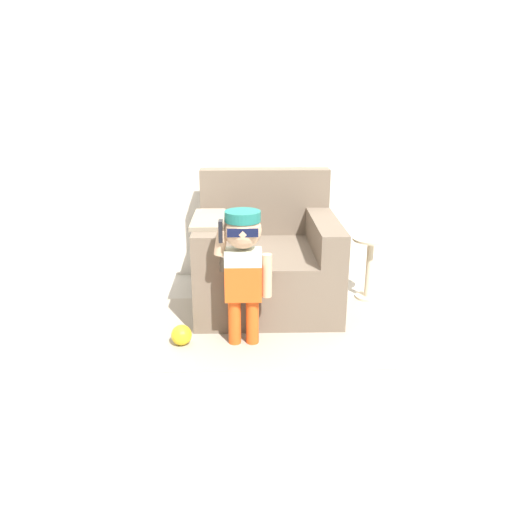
# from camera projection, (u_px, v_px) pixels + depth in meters

# --- Properties ---
(ground_plane) EXTENTS (10.00, 10.00, 0.00)m
(ground_plane) POSITION_uv_depth(u_px,v_px,m) (252.00, 313.00, 3.66)
(ground_plane) COLOR #ADA89E
(wall_back) EXTENTS (10.00, 0.05, 2.60)m
(wall_back) POSITION_uv_depth(u_px,v_px,m) (250.00, 123.00, 4.05)
(wall_back) COLOR silver
(wall_back) RESTS_ON ground_plane
(armchair) EXTENTS (1.04, 1.00, 0.97)m
(armchair) POSITION_uv_depth(u_px,v_px,m) (266.00, 260.00, 3.76)
(armchair) COLOR #6B5B4C
(armchair) RESTS_ON ground_plane
(person_child) EXTENTS (0.36, 0.27, 0.87)m
(person_child) POSITION_uv_depth(u_px,v_px,m) (243.00, 257.00, 3.04)
(person_child) COLOR #E05119
(person_child) RESTS_ON ground_plane
(side_table) EXTENTS (0.28, 0.28, 0.49)m
(side_table) POSITION_uv_depth(u_px,v_px,m) (369.00, 262.00, 3.83)
(side_table) COLOR beige
(side_table) RESTS_ON ground_plane
(rug) EXTENTS (1.61, 1.08, 0.01)m
(rug) POSITION_uv_depth(u_px,v_px,m) (256.00, 329.00, 3.40)
(rug) COLOR #9E9384
(rug) RESTS_ON ground_plane
(toy_ball) EXTENTS (0.13, 0.13, 0.13)m
(toy_ball) POSITION_uv_depth(u_px,v_px,m) (182.00, 335.00, 3.18)
(toy_ball) COLOR yellow
(toy_ball) RESTS_ON ground_plane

